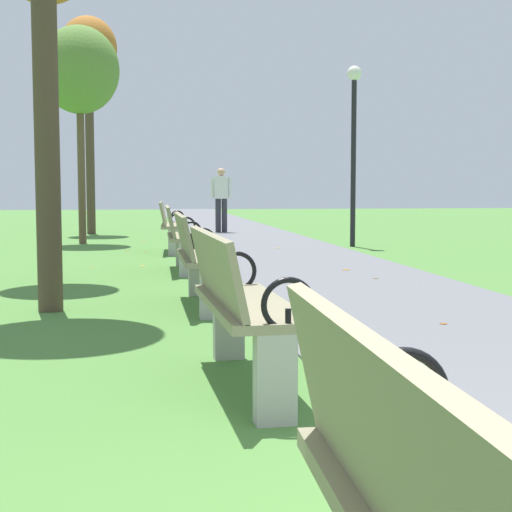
{
  "coord_description": "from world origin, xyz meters",
  "views": [
    {
      "loc": [
        -1.07,
        -1.28,
        1.15
      ],
      "look_at": [
        -0.05,
        5.47,
        0.55
      ],
      "focal_mm": 54.62,
      "sensor_mm": 36.0,
      "label": 1
    }
  ],
  "objects": [
    {
      "name": "park_bench_2",
      "position": [
        -0.5,
        3.12,
        0.49
      ],
      "size": [
        0.53,
        1.62,
        0.9
      ],
      "color": "gray",
      "rests_on": "ground"
    },
    {
      "name": "park_bench_4",
      "position": [
        -0.5,
        9.43,
        0.49
      ],
      "size": [
        0.5,
        1.61,
        0.9
      ],
      "color": "gray",
      "rests_on": "ground"
    },
    {
      "name": "park_bench_5",
      "position": [
        -0.5,
        12.6,
        0.49
      ],
      "size": [
        0.54,
        1.62,
        0.9
      ],
      "color": "gray",
      "rests_on": "ground"
    },
    {
      "name": "park_bench_3",
      "position": [
        -0.5,
        6.22,
        0.49
      ],
      "size": [
        0.47,
        1.6,
        0.9
      ],
      "color": "gray",
      "rests_on": "ground"
    },
    {
      "name": "pedestrian_walking",
      "position": [
        1.0,
        18.39,
        0.93
      ],
      "size": [
        0.53,
        0.26,
        1.62
      ],
      "color": "#2D2D38",
      "rests_on": "paved_walkway"
    },
    {
      "name": "tree_4",
      "position": [
        -2.22,
        15.06,
        3.49
      ],
      "size": [
        1.61,
        1.61,
        4.41
      ],
      "color": "brown",
      "rests_on": "ground"
    },
    {
      "name": "lamp_post",
      "position": [
        3.06,
        13.44,
        2.31
      ],
      "size": [
        0.28,
        0.28,
        3.48
      ],
      "color": "black",
      "rests_on": "ground"
    },
    {
      "name": "tree_5",
      "position": [
        -2.24,
        18.46,
        4.4
      ],
      "size": [
        1.4,
        1.4,
        5.31
      ],
      "color": "#4C3D2D",
      "rests_on": "ground"
    },
    {
      "name": "scattered_leaves",
      "position": [
        0.34,
        8.71,
        0.01
      ],
      "size": [
        4.05,
        15.93,
        0.02
      ],
      "color": "#93511E",
      "rests_on": "ground"
    },
    {
      "name": "paved_walkway",
      "position": [
        1.38,
        18.0,
        0.01
      ],
      "size": [
        2.76,
        44.0,
        0.02
      ],
      "primitive_type": "cube",
      "color": "slate",
      "rests_on": "ground"
    }
  ]
}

